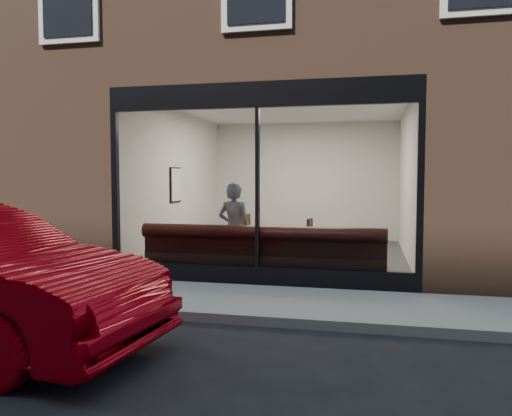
% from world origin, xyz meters
% --- Properties ---
extents(ground, '(120.00, 120.00, 0.00)m').
position_xyz_m(ground, '(0.00, 0.00, 0.00)').
color(ground, black).
rests_on(ground, ground).
extents(sidewalk_near, '(40.00, 2.00, 0.01)m').
position_xyz_m(sidewalk_near, '(0.00, 1.00, 0.01)').
color(sidewalk_near, gray).
rests_on(sidewalk_near, ground).
extents(kerb_near, '(40.00, 0.10, 0.12)m').
position_xyz_m(kerb_near, '(0.00, -0.05, 0.06)').
color(kerb_near, gray).
rests_on(kerb_near, ground).
extents(host_building_pier_left, '(2.50, 12.00, 3.20)m').
position_xyz_m(host_building_pier_left, '(-3.75, 8.00, 1.60)').
color(host_building_pier_left, brown).
rests_on(host_building_pier_left, ground).
extents(host_building_pier_right, '(2.50, 12.00, 3.20)m').
position_xyz_m(host_building_pier_right, '(3.75, 8.00, 1.60)').
color(host_building_pier_right, brown).
rests_on(host_building_pier_right, ground).
extents(host_building_backfill, '(5.00, 6.00, 3.20)m').
position_xyz_m(host_building_backfill, '(0.00, 11.00, 1.60)').
color(host_building_backfill, brown).
rests_on(host_building_backfill, ground).
extents(cafe_floor, '(6.00, 6.00, 0.00)m').
position_xyz_m(cafe_floor, '(0.00, 5.00, 0.02)').
color(cafe_floor, '#2D2D30').
rests_on(cafe_floor, ground).
extents(cafe_ceiling, '(6.00, 6.00, 0.00)m').
position_xyz_m(cafe_ceiling, '(0.00, 5.00, 3.19)').
color(cafe_ceiling, white).
rests_on(cafe_ceiling, host_building_upper).
extents(cafe_wall_back, '(5.00, 0.00, 5.00)m').
position_xyz_m(cafe_wall_back, '(0.00, 7.99, 1.60)').
color(cafe_wall_back, silver).
rests_on(cafe_wall_back, ground).
extents(cafe_wall_left, '(0.00, 6.00, 6.00)m').
position_xyz_m(cafe_wall_left, '(-2.49, 5.00, 1.60)').
color(cafe_wall_left, silver).
rests_on(cafe_wall_left, ground).
extents(cafe_wall_right, '(0.00, 6.00, 6.00)m').
position_xyz_m(cafe_wall_right, '(2.49, 5.00, 1.60)').
color(cafe_wall_right, silver).
rests_on(cafe_wall_right, ground).
extents(storefront_kick, '(5.00, 0.10, 0.30)m').
position_xyz_m(storefront_kick, '(0.00, 2.05, 0.15)').
color(storefront_kick, black).
rests_on(storefront_kick, ground).
extents(storefront_header, '(5.00, 0.10, 0.40)m').
position_xyz_m(storefront_header, '(0.00, 2.05, 3.00)').
color(storefront_header, black).
rests_on(storefront_header, host_building_upper).
extents(storefront_mullion, '(0.06, 0.10, 2.50)m').
position_xyz_m(storefront_mullion, '(0.00, 2.05, 1.55)').
color(storefront_mullion, black).
rests_on(storefront_mullion, storefront_kick).
extents(storefront_glass, '(4.80, 0.00, 4.80)m').
position_xyz_m(storefront_glass, '(0.00, 2.02, 1.55)').
color(storefront_glass, white).
rests_on(storefront_glass, storefront_kick).
extents(banquette, '(4.00, 0.55, 0.45)m').
position_xyz_m(banquette, '(0.00, 2.45, 0.23)').
color(banquette, '#371514').
rests_on(banquette, cafe_floor).
extents(person, '(0.65, 0.48, 1.63)m').
position_xyz_m(person, '(-0.54, 2.65, 0.81)').
color(person, '#889EB4').
rests_on(person, cafe_floor).
extents(cafe_table_left, '(0.67, 0.67, 0.04)m').
position_xyz_m(cafe_table_left, '(-0.49, 3.00, 0.74)').
color(cafe_table_left, black).
rests_on(cafe_table_left, cafe_floor).
extents(cafe_table_right, '(0.76, 0.76, 0.05)m').
position_xyz_m(cafe_table_right, '(1.03, 3.18, 0.74)').
color(cafe_table_right, black).
rests_on(cafe_table_right, cafe_floor).
extents(cafe_chair_left, '(0.50, 0.50, 0.04)m').
position_xyz_m(cafe_chair_left, '(-0.95, 4.39, 0.24)').
color(cafe_chair_left, black).
rests_on(cafe_chair_left, cafe_floor).
extents(cafe_chair_right, '(0.41, 0.41, 0.04)m').
position_xyz_m(cafe_chair_right, '(0.46, 3.66, 0.24)').
color(cafe_chair_right, black).
rests_on(cafe_chair_right, cafe_floor).
extents(wall_poster, '(0.02, 0.53, 0.71)m').
position_xyz_m(wall_poster, '(-2.45, 4.77, 1.55)').
color(wall_poster, white).
rests_on(wall_poster, cafe_wall_left).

